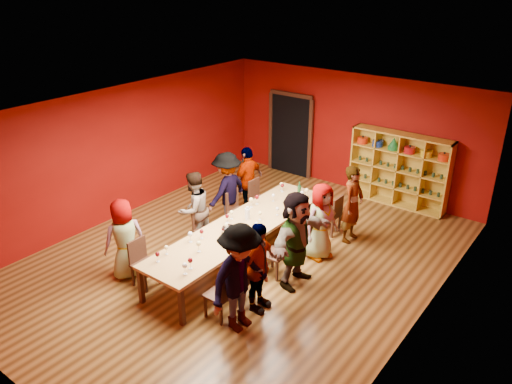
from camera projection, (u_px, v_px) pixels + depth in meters
room_shell at (241, 190)px, 9.37m from camera, size 7.10×9.10×3.04m
tasting_table at (242, 228)px, 9.70m from camera, size 1.10×4.50×0.75m
doorway at (291, 135)px, 13.74m from camera, size 1.40×0.17×2.30m
shelving_unit at (400, 166)px, 11.95m from camera, size 2.40×0.40×1.80m
chair_person_left_0 at (142, 260)px, 9.01m from camera, size 0.42×0.42×0.89m
person_left_0 at (125, 239)px, 9.13m from camera, size 0.66×0.86×1.56m
chair_person_left_2 at (203, 226)px, 10.19m from camera, size 0.42×0.42×0.89m
person_left_2 at (194, 209)px, 10.20m from camera, size 0.47×0.81×1.61m
chair_person_left_3 at (236, 208)px, 10.96m from camera, size 0.42×0.42×0.89m
person_left_3 at (227, 190)px, 10.94m from camera, size 0.48×1.12×1.73m
chair_person_left_4 at (258, 196)px, 11.53m from camera, size 0.42×0.42×0.89m
person_left_4 at (248, 180)px, 11.56m from camera, size 0.46×0.97×1.63m
chair_person_right_0 at (223, 293)px, 8.10m from camera, size 0.42×0.42×0.89m
person_right_0 at (240, 278)px, 7.72m from camera, size 0.58×1.23×1.85m
chair_person_right_1 at (244, 278)px, 8.49m from camera, size 0.42×0.42×0.89m
person_right_1 at (258, 268)px, 8.20m from camera, size 0.49×0.98×1.62m
chair_person_right_2 at (278, 253)px, 9.24m from camera, size 0.42×0.42×0.89m
person_right_2 at (296, 239)px, 8.87m from camera, size 0.49×1.69×1.82m
chair_person_right_3 at (309, 231)px, 10.01m from camera, size 0.42×0.42×0.89m
person_right_3 at (321, 221)px, 9.75m from camera, size 0.62×0.86×1.58m
chair_person_right_4 at (333, 213)px, 10.74m from camera, size 0.42×0.42×0.89m
person_right_4 at (353, 204)px, 10.35m from camera, size 0.46×0.62×1.67m
wine_glass_0 at (202, 232)px, 9.15m from camera, size 0.08×0.08×0.19m
wine_glass_1 at (281, 185)px, 11.14m from camera, size 0.08×0.08×0.20m
wine_glass_2 at (232, 213)px, 9.87m from camera, size 0.08×0.08×0.19m
wine_glass_3 at (257, 198)px, 10.48m from camera, size 0.09×0.09×0.21m
wine_glass_4 at (185, 266)px, 8.07m from camera, size 0.09×0.09×0.22m
wine_glass_5 at (190, 234)px, 9.02m from camera, size 0.09×0.09×0.22m
wine_glass_6 at (230, 238)px, 8.92m from camera, size 0.08×0.08×0.20m
wine_glass_7 at (256, 225)px, 9.39m from camera, size 0.08×0.08×0.21m
wine_glass_8 at (287, 205)px, 10.15m from camera, size 0.09×0.09×0.22m
wine_glass_9 at (277, 209)px, 10.03m from camera, size 0.07×0.07×0.18m
wine_glass_10 at (307, 191)px, 10.82m from camera, size 0.08×0.08×0.20m
wine_glass_11 at (260, 214)px, 9.84m from camera, size 0.08×0.08×0.19m
wine_glass_12 at (157, 255)px, 8.42m from camera, size 0.08×0.08×0.19m
wine_glass_13 at (199, 244)px, 8.71m from camera, size 0.09×0.09×0.22m
wine_glass_14 at (251, 200)px, 10.35m from camera, size 0.09×0.09×0.22m
wine_glass_15 at (226, 226)px, 9.38m from camera, size 0.08×0.08×0.19m
wine_glass_16 at (282, 186)px, 11.07m from camera, size 0.08×0.08×0.20m
wine_glass_17 at (166, 248)px, 8.65m from camera, size 0.07×0.07×0.18m
wine_glass_18 at (302, 193)px, 10.72m from camera, size 0.08×0.08×0.20m
wine_glass_19 at (227, 217)px, 9.72m from camera, size 0.08×0.08×0.19m
wine_glass_20 at (273, 196)px, 10.63m from camera, size 0.07×0.07×0.18m
wine_glass_21 at (190, 261)px, 8.22m from camera, size 0.08×0.08×0.21m
spittoon_bowl at (229, 229)px, 9.40m from camera, size 0.30×0.30×0.16m
carafe_a at (247, 214)px, 9.88m from camera, size 0.10×0.10×0.27m
carafe_b at (236, 234)px, 9.12m from camera, size 0.12×0.12×0.25m
wine_bottle at (299, 190)px, 10.89m from camera, size 0.11×0.11×0.33m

